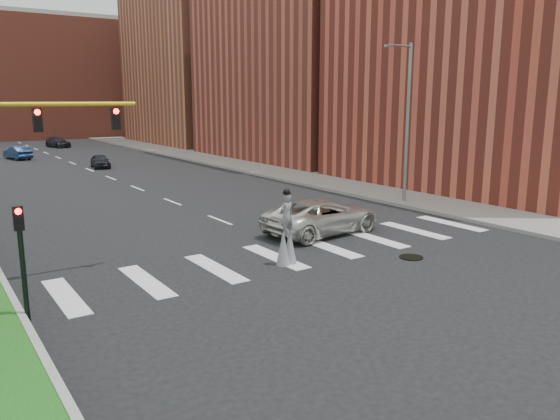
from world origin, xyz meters
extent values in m
plane|color=black|center=(0.00, 0.00, 0.00)|extent=(160.00, 160.00, 0.00)
cube|color=slate|center=(12.50, 25.00, 0.09)|extent=(5.00, 90.00, 0.18)
cylinder|color=black|center=(3.00, -2.00, 0.02)|extent=(0.90, 0.90, 0.04)
cube|color=#9A372A|center=(22.00, 8.00, 11.00)|extent=(16.00, 20.00, 22.00)
cube|color=#994030|center=(22.00, 30.00, 12.00)|extent=(16.00, 22.00, 24.00)
cube|color=#A4553C|center=(22.00, 54.00, 10.00)|extent=(16.00, 22.00, 20.00)
cube|color=#994030|center=(6.00, 78.00, 9.00)|extent=(26.00, 14.00, 18.00)
cylinder|color=slate|center=(11.00, 6.00, 4.50)|extent=(0.20, 0.20, 9.00)
cylinder|color=slate|center=(10.20, 6.00, 8.80)|extent=(1.80, 0.12, 0.12)
cube|color=slate|center=(9.30, 6.00, 8.75)|extent=(0.50, 0.18, 0.12)
cylinder|color=gold|center=(-8.40, 3.00, 5.80)|extent=(5.20, 0.14, 0.14)
cube|color=black|center=(-9.00, 3.00, 5.30)|extent=(0.28, 0.18, 0.75)
cylinder|color=#FF0C0C|center=(-9.00, 2.90, 5.55)|extent=(0.18, 0.06, 0.18)
cube|color=black|center=(-6.50, 3.00, 5.30)|extent=(0.28, 0.18, 0.75)
cylinder|color=#FF0C0C|center=(-6.50, 2.90, 5.55)|extent=(0.18, 0.06, 0.18)
cylinder|color=black|center=(-10.30, -0.50, 1.50)|extent=(0.14, 0.14, 3.00)
cube|color=black|center=(-10.30, -0.50, 2.90)|extent=(0.25, 0.16, 0.65)
cylinder|color=#FF0C0C|center=(-10.30, -0.60, 3.10)|extent=(0.16, 0.05, 0.16)
cylinder|color=black|center=(-1.28, 0.01, 0.52)|extent=(0.07, 0.07, 1.05)
cylinder|color=black|center=(-1.60, -0.03, 0.52)|extent=(0.07, 0.07, 1.05)
cone|color=slate|center=(-1.28, 0.01, 0.66)|extent=(0.52, 0.52, 1.31)
cone|color=slate|center=(-1.60, -0.03, 0.66)|extent=(0.52, 0.52, 1.31)
imported|color=slate|center=(-1.44, -0.01, 1.84)|extent=(0.62, 0.44, 1.59)
sphere|color=black|center=(-1.44, -0.01, 2.69)|extent=(0.26, 0.26, 0.26)
cylinder|color=black|center=(-1.44, -0.01, 2.64)|extent=(0.34, 0.34, 0.02)
cube|color=yellow|center=(-1.45, 0.13, 2.28)|extent=(0.22, 0.05, 0.10)
imported|color=beige|center=(2.58, 3.00, 0.79)|extent=(5.93, 3.21, 1.58)
imported|color=black|center=(1.22, 32.96, 0.58)|extent=(1.77, 3.55, 1.16)
imported|color=navy|center=(-3.71, 44.57, 0.67)|extent=(2.31, 4.26, 1.33)
imported|color=black|center=(2.82, 57.05, 0.61)|extent=(2.73, 4.53, 1.23)
camera|label=1|loc=(-12.37, -15.87, 5.95)|focal=35.00mm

